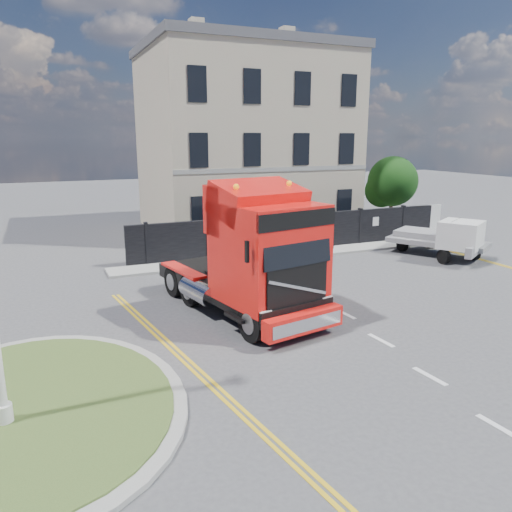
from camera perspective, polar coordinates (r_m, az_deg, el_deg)
name	(u,v)px	position (r m, az deg, el deg)	size (l,w,h in m)	color
ground	(263,322)	(16.67, 0.78, -7.58)	(120.00, 120.00, 0.00)	#424244
traffic_island	(32,408)	(12.67, -24.27, -15.59)	(6.80, 6.80, 0.17)	gray
hoarding_fence	(306,232)	(27.01, 5.71, 2.76)	(18.80, 0.25, 2.00)	black
georgian_building	(244,140)	(33.09, -1.40, 13.09)	(12.30, 10.30, 12.80)	#B3AB8E
tree	(390,184)	(33.62, 15.06, 7.99)	(3.20, 3.20, 4.80)	#382619
pavement_far	(304,253)	(26.17, 5.56, 0.31)	(20.00, 1.60, 0.12)	gray
truck	(256,260)	(16.48, -0.02, -0.47)	(4.19, 7.90, 4.50)	black
flatbed_pickup	(451,238)	(26.63, 21.42, 1.93)	(4.13, 5.37, 2.02)	gray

